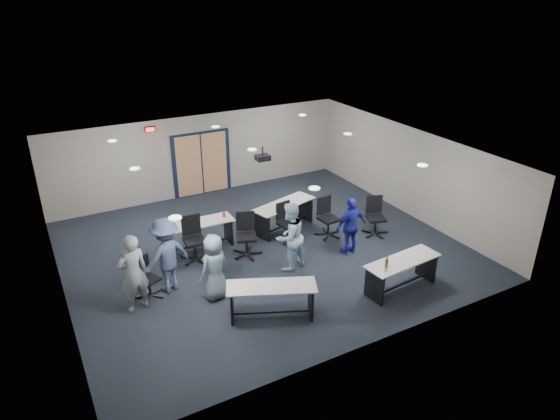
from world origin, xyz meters
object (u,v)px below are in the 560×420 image
table_front_left (272,296)px  chair_back_d (329,218)px  chair_loose_left (148,278)px  chair_back_c (288,222)px  person_gray (133,273)px  table_back_left (199,230)px  chair_loose_right (376,217)px  person_navy (351,226)px  table_back_right (284,212)px  person_plaid (214,267)px  person_back (166,255)px  person_lightblue (290,236)px  table_front_right (402,269)px  chair_back_a (194,239)px  chair_back_b (246,235)px

table_front_left → chair_back_d: bearing=63.4°
table_front_left → chair_loose_left: chair_loose_left is taller
chair_back_c → person_gray: (-4.50, -1.24, 0.37)m
table_back_left → chair_loose_right: chair_loose_right is taller
table_front_left → person_navy: (3.11, 1.46, 0.27)m
table_back_right → person_plaid: (-3.05, -2.28, 0.24)m
chair_loose_left → person_back: 0.64m
chair_back_c → person_lightblue: 1.53m
chair_loose_left → table_front_right: bearing=-50.1°
table_front_right → person_back: size_ratio=1.07×
chair_back_a → person_gray: 2.37m
table_back_left → chair_loose_left: chair_loose_left is taller
table_back_left → person_gray: size_ratio=1.05×
table_front_right → chair_back_c: size_ratio=1.80×
chair_loose_left → person_lightblue: size_ratio=0.55×
person_lightblue → chair_back_b: bearing=-74.5°
table_back_right → chair_back_d: chair_back_d is taller
chair_back_c → chair_loose_left: chair_back_c is taller
chair_back_a → person_plaid: person_plaid is taller
chair_back_a → chair_loose_right: bearing=-8.6°
chair_back_c → chair_loose_left: size_ratio=1.11×
table_front_right → table_back_right: bearing=97.3°
person_plaid → person_navy: bearing=161.9°
chair_back_b → person_plaid: person_plaid is taller
table_front_right → chair_back_c: 3.57m
person_plaid → person_lightblue: (2.11, 0.30, 0.10)m
table_back_right → chair_back_a: (-2.89, -0.47, 0.04)m
chair_back_b → person_plaid: (-1.44, -1.40, 0.21)m
chair_loose_left → chair_back_d: bearing=-18.4°
chair_loose_left → person_navy: bearing=-30.4°
chair_loose_left → person_navy: size_ratio=0.62×
chair_back_b → chair_back_d: bearing=18.2°
chair_back_b → chair_back_d: 2.51m
table_back_left → chair_back_c: 2.43m
chair_back_a → chair_loose_right: 5.10m
chair_back_b → chair_loose_left: (-2.76, -0.67, -0.09)m
table_back_right → chair_back_c: 0.71m
table_back_right → chair_back_b: bearing=-167.6°
person_plaid → table_front_right: bearing=134.6°
table_back_left → chair_back_a: chair_back_a is taller
chair_back_d → person_gray: bearing=-175.3°
chair_back_a → person_back: person_back is taller
chair_back_c → chair_loose_left: (-4.12, -0.89, -0.05)m
chair_back_d → person_plaid: (-3.94, -1.31, 0.22)m
chair_back_a → chair_back_c: (2.64, -0.19, -0.05)m
chair_back_b → chair_loose_left: bearing=-146.1°
person_back → person_lightblue: bearing=153.6°
chair_loose_right → person_navy: person_navy is taller
chair_loose_right → person_back: bearing=-161.9°
chair_loose_left → person_lightblue: bearing=-31.7°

